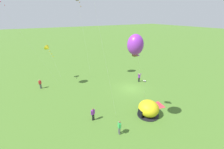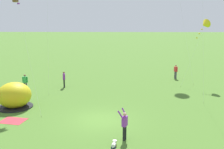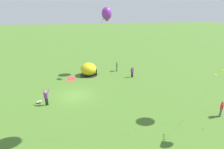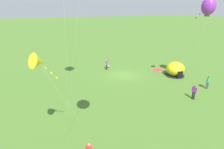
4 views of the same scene
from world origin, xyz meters
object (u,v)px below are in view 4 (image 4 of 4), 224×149
(popup_tent, at_px, (175,69))
(person_watching_sky, at_px, (208,82))
(kite_yellow, at_px, (38,62))
(kite_purple, at_px, (209,6))
(toddler_crawling, at_px, (109,67))
(person_center_field, at_px, (194,91))
(person_flying_kite, at_px, (107,64))

(popup_tent, xyz_separation_m, person_watching_sky, (-0.93, 5.09, -0.03))
(kite_yellow, height_order, kite_purple, kite_purple)
(person_watching_sky, bearing_deg, popup_tent, -79.60)
(toddler_crawling, bearing_deg, kite_purple, 131.74)
(popup_tent, distance_m, person_center_field, 7.16)
(kite_purple, bearing_deg, person_flying_kite, -43.66)
(toddler_crawling, height_order, kite_purple, kite_purple)
(kite_yellow, bearing_deg, popup_tent, -153.50)
(person_flying_kite, height_order, kite_purple, kite_purple)
(toddler_crawling, height_order, kite_yellow, kite_yellow)
(person_center_field, bearing_deg, person_flying_kite, -63.56)
(popup_tent, height_order, kite_purple, kite_purple)
(toddler_crawling, xyz_separation_m, person_flying_kite, (0.60, 0.91, 0.82))
(popup_tent, distance_m, toddler_crawling, 10.64)
(toddler_crawling, xyz_separation_m, person_watching_sky, (-9.18, 11.76, 0.79))
(person_center_field, bearing_deg, kite_purple, -134.56)
(popup_tent, relative_size, kite_purple, 0.26)
(toddler_crawling, xyz_separation_m, person_center_field, (-5.57, 13.32, 0.79))
(kite_yellow, bearing_deg, person_flying_kite, -121.46)
(popup_tent, relative_size, person_flying_kite, 1.49)
(popup_tent, bearing_deg, person_flying_kite, -33.07)
(kite_yellow, bearing_deg, kite_purple, -163.14)
(kite_yellow, bearing_deg, person_watching_sky, -168.59)
(person_flying_kite, bearing_deg, kite_yellow, 58.54)
(popup_tent, distance_m, person_watching_sky, 5.17)
(person_flying_kite, bearing_deg, kite_purple, 136.34)
(toddler_crawling, relative_size, kite_purple, 0.05)
(toddler_crawling, relative_size, kite_yellow, 0.08)
(popup_tent, bearing_deg, person_center_field, 68.08)
(person_watching_sky, xyz_separation_m, person_flying_kite, (9.78, -10.85, 0.03))
(person_flying_kite, height_order, kite_yellow, kite_yellow)
(person_center_field, bearing_deg, popup_tent, -111.92)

